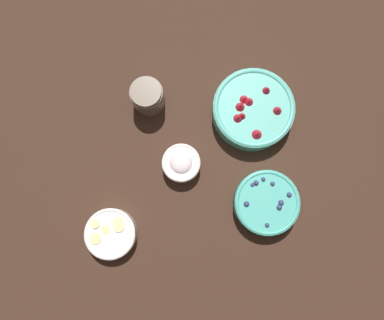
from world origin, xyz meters
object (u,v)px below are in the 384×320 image
at_px(bowl_strawberries, 253,110).
at_px(bowl_cream, 181,163).
at_px(bowl_bananas, 111,234).
at_px(jar_chocolate, 148,97).
at_px(bowl_blueberries, 266,203).

relative_size(bowl_strawberries, bowl_cream, 2.16).
distance_m(bowl_bananas, jar_chocolate, 0.40).
bearing_deg(bowl_blueberries, jar_chocolate, -125.89).
bearing_deg(bowl_cream, bowl_blueberries, 71.07).
relative_size(bowl_blueberries, bowl_cream, 1.67).
bearing_deg(bowl_bananas, bowl_cream, 141.25).
height_order(bowl_cream, jar_chocolate, jar_chocolate).
relative_size(bowl_strawberries, bowl_bananas, 1.67).
distance_m(bowl_strawberries, jar_chocolate, 0.31).
distance_m(bowl_strawberries, bowl_bananas, 0.54).
distance_m(bowl_blueberries, bowl_cream, 0.27).
xyz_separation_m(bowl_bananas, jar_chocolate, (-0.40, 0.06, 0.02)).
relative_size(bowl_strawberries, jar_chocolate, 2.36).
distance_m(bowl_cream, jar_chocolate, 0.22).
bearing_deg(bowl_strawberries, jar_chocolate, -90.39).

